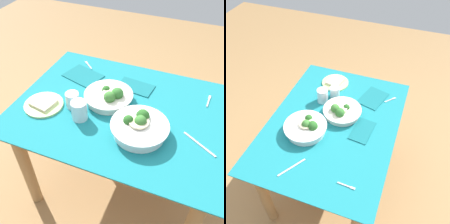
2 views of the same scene
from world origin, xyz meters
The scene contains 12 objects.
ground_plane centered at (0.00, 0.00, 0.00)m, with size 6.00×6.00×0.00m, color #9E7547.
dining_table centered at (0.00, 0.00, 0.58)m, with size 1.16×0.85×0.70m.
broccoli_bowl_far centered at (-0.13, 0.14, 0.74)m, with size 0.28×0.28×0.10m.
broccoli_bowl_near centered at (0.09, -0.03, 0.74)m, with size 0.27×0.27×0.10m.
bread_side_plate centered at (0.41, 0.14, 0.71)m, with size 0.21×0.21×0.03m.
water_glass_center centered at (0.18, 0.15, 0.76)m, with size 0.08×0.08×0.10m, color silver.
water_glass_side centered at (0.26, 0.08, 0.75)m, with size 0.07×0.07×0.09m, color silver.
fork_by_far_bowl centered at (-0.42, -0.24, 0.71)m, with size 0.02×0.11×0.00m.
fork_by_near_bowl centered at (0.36, -0.32, 0.71)m, with size 0.08×0.07×0.00m.
table_knife_left centered at (-0.41, 0.10, 0.71)m, with size 0.19×0.01×0.00m, color #B7B7BC.
napkin_folded_upper centered at (0.34, -0.19, 0.71)m, with size 0.22×0.16×0.01m, color #156870.
napkin_folded_lower centered at (0.00, -0.21, 0.71)m, with size 0.21×0.12×0.01m, color #156870.
Camera 2 is at (-1.09, -0.43, 1.98)m, focal length 40.90 mm.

